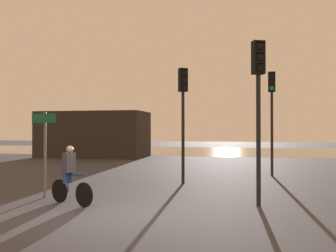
{
  "coord_description": "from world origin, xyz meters",
  "views": [
    {
      "loc": [
        3.33,
        -8.35,
        2.04
      ],
      "look_at": [
        0.5,
        5.0,
        2.2
      ],
      "focal_mm": 40.0,
      "sensor_mm": 36.0,
      "label": 1
    }
  ],
  "objects_px": {
    "traffic_light_center": "(183,103)",
    "traffic_light_far_right": "(272,104)",
    "direction_sign_post": "(45,142)",
    "cyclist": "(70,175)",
    "traffic_light_near_right": "(258,91)",
    "distant_building": "(94,134)"
  },
  "relations": [
    {
      "from": "cyclist",
      "to": "direction_sign_post",
      "type": "bearing_deg",
      "value": -98.32
    },
    {
      "from": "traffic_light_far_right",
      "to": "traffic_light_center",
      "type": "bearing_deg",
      "value": 46.73
    },
    {
      "from": "distant_building",
      "to": "traffic_light_far_right",
      "type": "xyz_separation_m",
      "value": [
        12.71,
        -9.75,
        1.5
      ]
    },
    {
      "from": "traffic_light_near_right",
      "to": "cyclist",
      "type": "xyz_separation_m",
      "value": [
        -5.07,
        -0.86,
        -2.28
      ]
    },
    {
      "from": "traffic_light_center",
      "to": "traffic_light_far_right",
      "type": "relative_size",
      "value": 0.95
    },
    {
      "from": "traffic_light_near_right",
      "to": "cyclist",
      "type": "height_order",
      "value": "traffic_light_near_right"
    },
    {
      "from": "distant_building",
      "to": "cyclist",
      "type": "bearing_deg",
      "value": -68.75
    },
    {
      "from": "traffic_light_center",
      "to": "cyclist",
      "type": "distance_m",
      "value": 5.66
    },
    {
      "from": "traffic_light_center",
      "to": "direction_sign_post",
      "type": "xyz_separation_m",
      "value": [
        -3.63,
        -3.79,
        -1.38
      ]
    },
    {
      "from": "traffic_light_center",
      "to": "direction_sign_post",
      "type": "relative_size",
      "value": 1.7
    },
    {
      "from": "traffic_light_center",
      "to": "direction_sign_post",
      "type": "bearing_deg",
      "value": 15.09
    },
    {
      "from": "traffic_light_center",
      "to": "traffic_light_far_right",
      "type": "xyz_separation_m",
      "value": [
        3.49,
        3.24,
        0.16
      ]
    },
    {
      "from": "distant_building",
      "to": "traffic_light_near_right",
      "type": "bearing_deg",
      "value": -54.56
    },
    {
      "from": "traffic_light_near_right",
      "to": "cyclist",
      "type": "bearing_deg",
      "value": -11.82
    },
    {
      "from": "direction_sign_post",
      "to": "cyclist",
      "type": "distance_m",
      "value": 1.75
    },
    {
      "from": "distant_building",
      "to": "traffic_light_far_right",
      "type": "height_order",
      "value": "traffic_light_far_right"
    },
    {
      "from": "traffic_light_near_right",
      "to": "direction_sign_post",
      "type": "relative_size",
      "value": 1.71
    },
    {
      "from": "traffic_light_near_right",
      "to": "traffic_light_far_right",
      "type": "height_order",
      "value": "traffic_light_far_right"
    },
    {
      "from": "direction_sign_post",
      "to": "cyclist",
      "type": "height_order",
      "value": "direction_sign_post"
    },
    {
      "from": "traffic_light_near_right",
      "to": "cyclist",
      "type": "distance_m",
      "value": 5.63
    },
    {
      "from": "traffic_light_near_right",
      "to": "traffic_light_center",
      "type": "distance_m",
      "value": 4.63
    },
    {
      "from": "traffic_light_center",
      "to": "direction_sign_post",
      "type": "distance_m",
      "value": 5.42
    }
  ]
}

